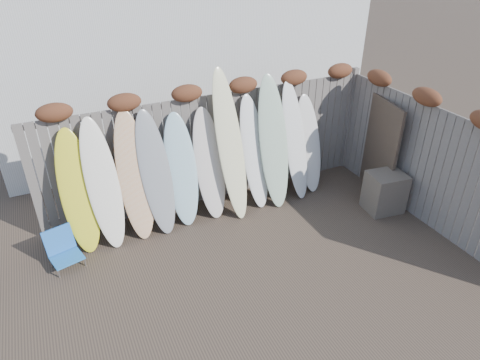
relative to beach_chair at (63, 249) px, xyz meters
name	(u,v)px	position (x,y,z in m)	size (l,w,h in m)	color
ground	(275,277)	(2.72, -1.62, -0.26)	(80.00, 80.00, 0.00)	#493A2D
back_fence	(214,139)	(2.78, 0.78, 0.92)	(6.05, 0.28, 2.24)	slate
right_fence	(432,160)	(5.71, -1.37, 0.88)	(0.28, 4.40, 2.24)	slate
beach_chair	(63,249)	(0.00, 0.00, 0.00)	(0.53, 0.55, 0.57)	#287ACB
wooden_crate	(385,192)	(5.32, -0.89, 0.10)	(0.62, 0.51, 0.72)	#745F57
lattice_panel	(379,147)	(5.63, -0.24, 0.64)	(0.05, 1.20, 1.80)	#413827
surfboard_0	(78,192)	(0.39, 0.37, 0.68)	(0.53, 0.07, 1.97)	yellow
surfboard_1	(103,185)	(0.76, 0.34, 0.74)	(0.49, 0.07, 2.09)	white
surfboard_2	(134,176)	(1.25, 0.37, 0.75)	(0.52, 0.07, 2.11)	#E29E7D
surfboard_3	(156,174)	(1.58, 0.34, 0.73)	(0.50, 0.07, 2.08)	gray
surfboard_4	(181,170)	(2.02, 0.40, 0.66)	(0.52, 0.07, 1.93)	#A9D1DE
surfboard_5	(209,164)	(2.52, 0.39, 0.67)	(0.51, 0.07, 1.94)	silver
surfboard_6	(230,146)	(2.87, 0.30, 0.98)	(0.46, 0.07, 2.60)	#F8F2BA
surfboard_7	(254,152)	(3.36, 0.37, 0.72)	(0.47, 0.07, 2.05)	white
surfboard_8	(274,143)	(3.70, 0.30, 0.88)	(0.53, 0.07, 2.38)	#B0CBAF
surfboard_9	(295,141)	(4.17, 0.34, 0.79)	(0.45, 0.07, 2.20)	white
surfboard_10	(309,144)	(4.53, 0.41, 0.63)	(0.49, 0.07, 1.87)	white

